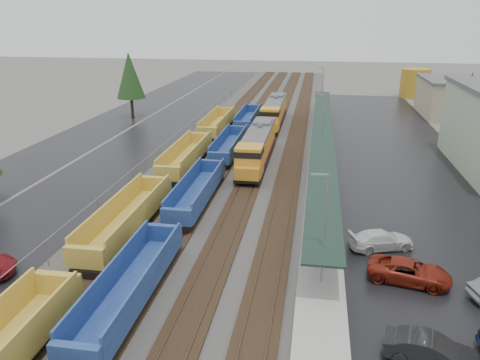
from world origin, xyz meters
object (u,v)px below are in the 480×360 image
at_px(well_string_blue, 171,229).
at_px(locomotive_lead, 257,147).
at_px(locomotive_trail, 274,112).
at_px(parked_car_east_b, 409,272).
at_px(storage_tank, 415,83).
at_px(parked_car_east_c, 381,240).
at_px(well_string_yellow, 127,219).
at_px(parked_car_east_a, 431,351).

bearing_deg(well_string_blue, locomotive_lead, 79.26).
height_order(locomotive_trail, parked_car_east_b, locomotive_trail).
xyz_separation_m(locomotive_trail, well_string_blue, (-4.00, -42.08, -1.07)).
relative_size(locomotive_trail, parked_car_east_b, 3.41).
height_order(locomotive_lead, storage_tank, storage_tank).
xyz_separation_m(storage_tank, parked_car_east_c, (-15.10, -72.69, -2.32)).
bearing_deg(storage_tank, locomotive_lead, -116.95).
distance_m(well_string_yellow, storage_tank, 81.26).
distance_m(locomotive_lead, parked_car_east_a, 34.45).
distance_m(locomotive_lead, parked_car_east_c, 22.85).
xyz_separation_m(parked_car_east_b, parked_car_east_c, (-1.29, 4.51, -0.03)).
bearing_deg(well_string_yellow, parked_car_east_c, 1.66).
xyz_separation_m(storage_tank, parked_car_east_b, (-13.81, -77.20, -2.29)).
relative_size(locomotive_trail, well_string_yellow, 0.21).
height_order(locomotive_trail, storage_tank, storage_tank).
relative_size(storage_tank, parked_car_east_a, 1.31).
bearing_deg(locomotive_lead, locomotive_trail, 90.00).
height_order(storage_tank, parked_car_east_c, storage_tank).
distance_m(well_string_blue, parked_car_east_a, 20.15).
xyz_separation_m(locomotive_trail, parked_car_east_c, (12.00, -40.39, -1.52)).
height_order(parked_car_east_a, parked_car_east_c, parked_car_east_a).
relative_size(locomotive_trail, storage_tank, 3.02).
height_order(locomotive_lead, parked_car_east_b, locomotive_lead).
distance_m(well_string_blue, storage_tank, 80.64).
bearing_deg(locomotive_lead, parked_car_east_b, -60.92).
bearing_deg(storage_tank, locomotive_trail, -130.00).
bearing_deg(locomotive_trail, locomotive_lead, -90.00).
xyz_separation_m(well_string_blue, parked_car_east_c, (16.00, 1.69, -0.45)).
bearing_deg(parked_car_east_a, locomotive_trail, 27.68).
distance_m(locomotive_trail, well_string_blue, 42.29).
distance_m(parked_car_east_b, parked_car_east_c, 4.69).
bearing_deg(storage_tank, parked_car_east_c, -101.73).
bearing_deg(locomotive_trail, well_string_yellow, -101.05).
xyz_separation_m(well_string_yellow, storage_tank, (35.10, 73.27, 1.80)).
xyz_separation_m(well_string_blue, parked_car_east_b, (17.29, -2.82, -0.42)).
height_order(well_string_yellow, parked_car_east_b, well_string_yellow).
relative_size(locomotive_lead, locomotive_trail, 1.00).
height_order(well_string_yellow, storage_tank, storage_tank).
height_order(locomotive_lead, well_string_blue, locomotive_lead).
height_order(storage_tank, parked_car_east_a, storage_tank).
height_order(locomotive_lead, parked_car_east_a, locomotive_lead).
height_order(locomotive_trail, parked_car_east_a, locomotive_trail).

